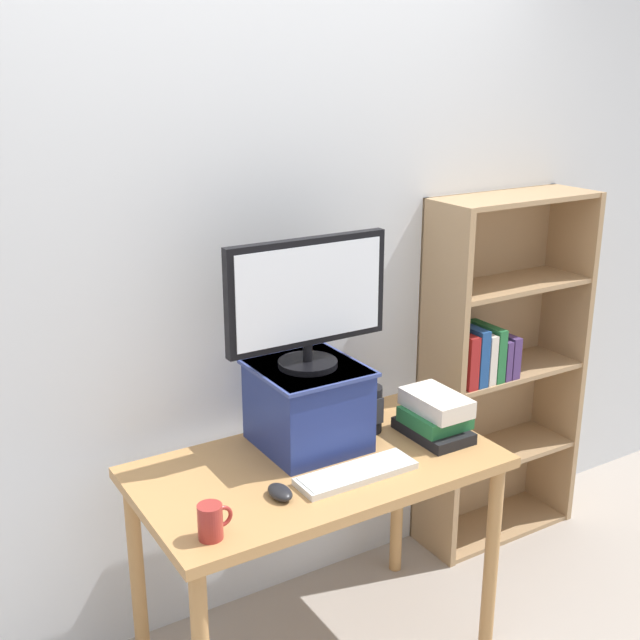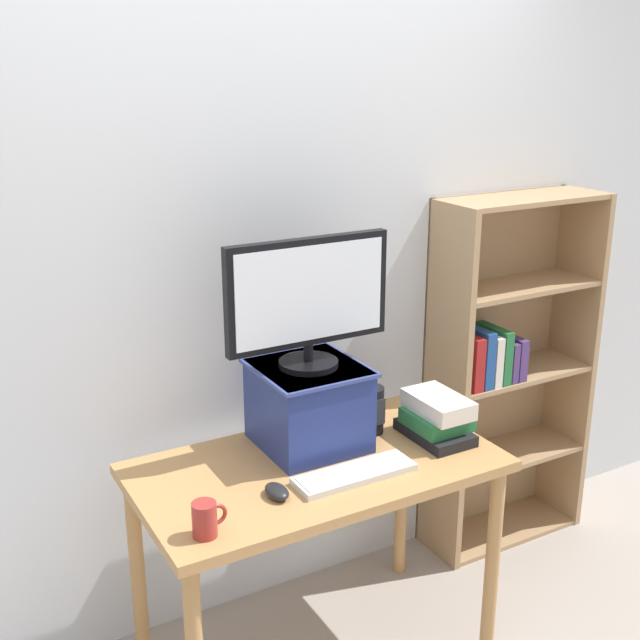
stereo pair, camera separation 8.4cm
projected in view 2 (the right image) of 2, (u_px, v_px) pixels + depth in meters
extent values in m
cube|color=silver|center=(252.00, 275.00, 2.86)|extent=(7.00, 0.08, 2.60)
cube|color=#B7844C|center=(317.00, 467.00, 2.64)|extent=(1.19, 0.65, 0.04)
cylinder|color=#B7844C|center=(492.00, 562.00, 2.78)|extent=(0.05, 0.05, 0.74)
cylinder|color=#B7844C|center=(138.00, 573.00, 2.73)|extent=(0.05, 0.05, 0.74)
cylinder|color=#B7844C|center=(402.00, 492.00, 3.24)|extent=(0.05, 0.05, 0.74)
cube|color=tan|center=(445.00, 391.00, 3.23)|extent=(0.03, 0.28, 1.52)
cube|color=tan|center=(570.00, 360.00, 3.56)|extent=(0.03, 0.28, 1.52)
cube|color=tan|center=(490.00, 365.00, 3.51)|extent=(0.73, 0.01, 1.52)
cube|color=tan|center=(499.00, 528.00, 3.63)|extent=(0.67, 0.27, 0.02)
cube|color=tan|center=(505.00, 453.00, 3.51)|extent=(0.67, 0.27, 0.02)
cube|color=tan|center=(511.00, 373.00, 3.39)|extent=(0.67, 0.27, 0.02)
cube|color=tan|center=(518.00, 286.00, 3.27)|extent=(0.67, 0.27, 0.02)
cube|color=tan|center=(525.00, 199.00, 3.16)|extent=(0.67, 0.27, 0.02)
cube|color=maroon|center=(465.00, 360.00, 3.20)|extent=(0.05, 0.20, 0.22)
cube|color=navy|center=(475.00, 356.00, 3.22)|extent=(0.05, 0.20, 0.24)
cube|color=silver|center=(484.00, 357.00, 3.25)|extent=(0.04, 0.20, 0.21)
cube|color=#236B38|center=(493.00, 353.00, 3.27)|extent=(0.04, 0.20, 0.22)
cube|color=#4C336B|center=(500.00, 358.00, 3.30)|extent=(0.03, 0.20, 0.17)
cube|color=#4C336B|center=(508.00, 355.00, 3.32)|extent=(0.04, 0.20, 0.18)
cube|color=navy|center=(309.00, 406.00, 2.71)|extent=(0.33, 0.34, 0.29)
cube|color=#334284|center=(308.00, 368.00, 2.67)|extent=(0.35, 0.36, 0.01)
cylinder|color=black|center=(308.00, 363.00, 2.67)|extent=(0.20, 0.20, 0.02)
cylinder|color=black|center=(308.00, 352.00, 2.65)|extent=(0.03, 0.03, 0.06)
cube|color=black|center=(308.00, 292.00, 2.59)|extent=(0.58, 0.04, 0.36)
cube|color=silver|center=(311.00, 293.00, 2.57)|extent=(0.53, 0.00, 0.31)
cube|color=silver|center=(355.00, 474.00, 2.53)|extent=(0.40, 0.12, 0.02)
cube|color=white|center=(355.00, 471.00, 2.53)|extent=(0.38, 0.11, 0.00)
ellipsoid|color=black|center=(277.00, 491.00, 2.42)|extent=(0.06, 0.10, 0.04)
cube|color=black|center=(435.00, 432.00, 2.80)|extent=(0.17, 0.27, 0.04)
cube|color=#236B38|center=(437.00, 419.00, 2.79)|extent=(0.19, 0.20, 0.05)
cube|color=silver|center=(438.00, 404.00, 2.77)|extent=(0.15, 0.24, 0.06)
cylinder|color=#9E2D28|center=(204.00, 520.00, 2.21)|extent=(0.07, 0.07, 0.10)
torus|color=#9E2D28|center=(216.00, 515.00, 2.22)|extent=(0.07, 0.01, 0.07)
cylinder|color=black|center=(370.00, 410.00, 2.82)|extent=(0.09, 0.09, 0.17)
cube|color=#2D2D30|center=(378.00, 413.00, 2.78)|extent=(0.06, 0.00, 0.09)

